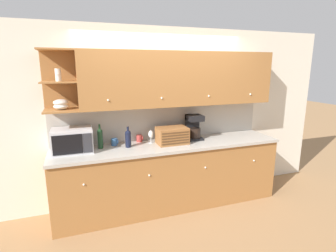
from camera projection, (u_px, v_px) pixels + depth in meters
ground_plane at (163, 194)px, 4.27m from camera, size 24.00×24.00×0.00m
wall_back at (162, 116)px, 4.01m from camera, size 5.65×0.06×2.60m
counter_unit at (170, 175)px, 3.87m from camera, size 3.27×0.67×0.96m
backsplash_panel at (163, 121)px, 3.99m from camera, size 3.25×0.01×0.53m
upper_cabinets at (178, 79)px, 3.74m from camera, size 3.25×0.39×0.76m
microwave at (72, 140)px, 3.37m from camera, size 0.50×0.37×0.31m
second_wine_bottle at (100, 138)px, 3.52m from camera, size 0.07×0.07×0.33m
mug_blue_second at (114, 142)px, 3.67m from camera, size 0.10×0.09×0.10m
wine_bottle at (128, 138)px, 3.58m from camera, size 0.08×0.08×0.29m
mug at (139, 138)px, 3.85m from camera, size 0.09×0.08×0.10m
wine_glass at (151, 135)px, 3.76m from camera, size 0.07×0.07×0.19m
bread_box at (172, 136)px, 3.75m from camera, size 0.43×0.29×0.24m
coffee_maker at (194, 127)px, 3.97m from camera, size 0.22×0.23×0.37m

